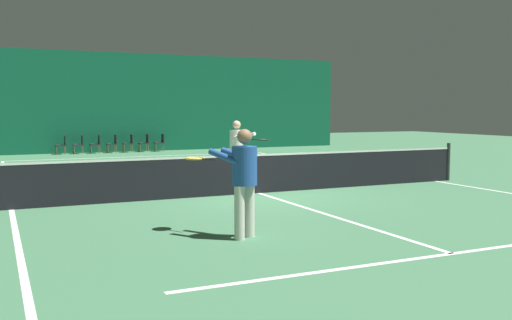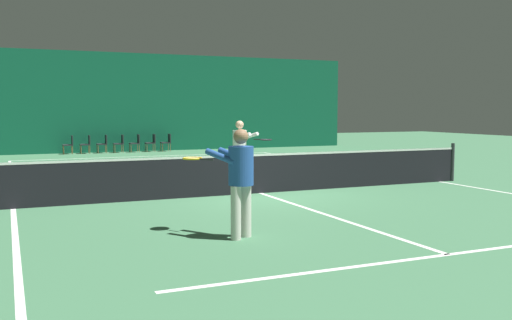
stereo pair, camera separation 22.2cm
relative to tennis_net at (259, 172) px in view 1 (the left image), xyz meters
name	(u,v)px [view 1 (the left image)]	position (x,y,z in m)	size (l,w,h in m)	color
ground_plane	(259,193)	(0.00, 0.00, -0.51)	(60.00, 60.00, 0.00)	#3D704C
backdrop_curtain	(125,102)	(0.00, 15.17, 1.85)	(23.00, 0.12, 4.72)	#0F5138
court_line_baseline_far	(142,156)	(0.00, 11.90, -0.51)	(11.00, 0.10, 0.00)	white
court_line_service_far	(180,168)	(0.00, 6.40, -0.51)	(8.25, 0.10, 0.00)	white
court_line_service_near	(452,254)	(0.00, -6.40, -0.51)	(8.25, 0.10, 0.00)	white
court_line_sideline_left	(11,210)	(-5.50, 0.00, -0.51)	(0.10, 23.80, 0.00)	white
court_line_sideline_right	(435,181)	(5.50, 0.00, -0.51)	(0.10, 23.80, 0.00)	white
court_line_centre	(259,193)	(0.00, 0.00, -0.51)	(0.10, 12.80, 0.00)	white
tennis_net	(259,172)	(0.00, 0.00, 0.00)	(12.00, 0.10, 1.07)	black
player_near	(242,175)	(-2.27, -4.26, 0.49)	(1.01, 1.36, 1.71)	beige
player_far	(238,146)	(0.47, 2.42, 0.48)	(0.87, 1.40, 1.70)	#2D2D38
courtside_chair_0	(62,144)	(-2.98, 14.62, -0.03)	(0.44, 0.44, 0.84)	brown
courtside_chair_1	(80,143)	(-2.22, 14.62, -0.03)	(0.44, 0.44, 0.84)	brown
courtside_chair_2	(97,143)	(-1.47, 14.62, -0.03)	(0.44, 0.44, 0.84)	brown
courtside_chair_3	(113,142)	(-0.71, 14.62, -0.03)	(0.44, 0.44, 0.84)	brown
courtside_chair_4	(129,142)	(0.05, 14.62, -0.03)	(0.44, 0.44, 0.84)	brown
courtside_chair_5	(145,142)	(0.80, 14.62, -0.03)	(0.44, 0.44, 0.84)	brown
courtside_chair_6	(160,141)	(1.56, 14.62, -0.03)	(0.44, 0.44, 0.84)	brown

